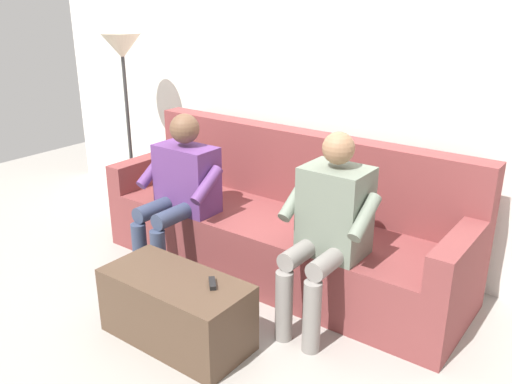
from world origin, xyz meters
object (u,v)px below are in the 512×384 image
at_px(couch, 282,227).
at_px(person_right_seated, 180,186).
at_px(person_left_seated, 329,221).
at_px(remote_black, 212,283).
at_px(coffee_table, 176,309).
at_px(floor_lamp, 123,60).

relative_size(couch, person_right_seated, 2.35).
bearing_deg(person_left_seated, remote_black, 60.16).
relative_size(couch, person_left_seated, 2.26).
bearing_deg(couch, person_right_seated, 35.86).
bearing_deg(remote_black, coffee_table, -119.05).
relative_size(couch, coffee_table, 3.05).
height_order(couch, coffee_table, couch).
xyz_separation_m(coffee_table, person_left_seated, (-0.57, -0.67, 0.44)).
relative_size(remote_black, floor_lamp, 0.07).
xyz_separation_m(remote_black, floor_lamp, (1.85, -1.06, 0.93)).
height_order(couch, remote_black, couch).
distance_m(coffee_table, person_left_seated, 0.98).
xyz_separation_m(coffee_table, remote_black, (-0.22, -0.06, 0.21)).
bearing_deg(floor_lamp, person_left_seated, 168.35).
height_order(coffee_table, floor_lamp, floor_lamp).
bearing_deg(person_right_seated, coffee_table, 131.60).
bearing_deg(couch, remote_black, 102.48).
bearing_deg(floor_lamp, remote_black, 150.19).
bearing_deg(coffee_table, person_right_seated, -48.40).
height_order(couch, person_left_seated, person_left_seated).
distance_m(couch, person_right_seated, 0.76).
xyz_separation_m(couch, remote_black, (-0.22, 0.98, 0.09)).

